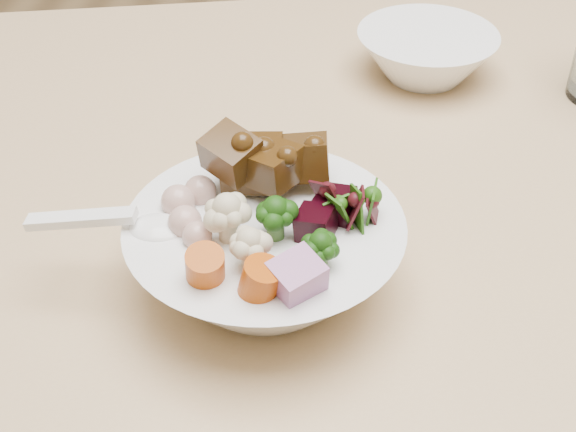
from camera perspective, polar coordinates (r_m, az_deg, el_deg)
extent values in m
cylinder|color=tan|center=(1.28, -16.71, -4.54)|extent=(0.06, 0.06, 0.72)
cube|color=tan|center=(1.43, 2.74, 4.13)|extent=(0.38, 0.38, 0.04)
cube|color=tan|center=(1.48, 2.99, 14.43)|extent=(0.37, 0.04, 0.41)
cylinder|color=tan|center=(1.44, -3.78, -6.09)|extent=(0.03, 0.03, 0.38)
cylinder|color=tan|center=(1.45, 8.73, -6.37)|extent=(0.03, 0.03, 0.38)
cylinder|color=tan|center=(1.68, -2.82, 1.45)|extent=(0.03, 0.03, 0.38)
cylinder|color=tan|center=(1.68, 7.87, 1.19)|extent=(0.03, 0.03, 0.38)
sphere|color=black|center=(0.58, -0.90, -0.58)|extent=(0.03, 0.03, 0.03)
sphere|color=beige|center=(0.58, -4.29, -0.56)|extent=(0.04, 0.04, 0.04)
cube|color=black|center=(0.60, 3.49, 0.59)|extent=(0.04, 0.04, 0.03)
cube|color=#A16194|center=(0.54, 0.61, -4.49)|extent=(0.04, 0.05, 0.04)
cylinder|color=#C34E05|center=(0.55, -5.90, -3.75)|extent=(0.03, 0.03, 0.03)
sphere|color=tan|center=(0.60, -7.34, -0.44)|extent=(0.02, 0.02, 0.02)
ellipsoid|color=white|center=(0.60, -9.26, -0.95)|extent=(0.04, 0.04, 0.02)
cube|color=white|center=(0.62, -14.52, -0.18)|extent=(0.09, 0.01, 0.02)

